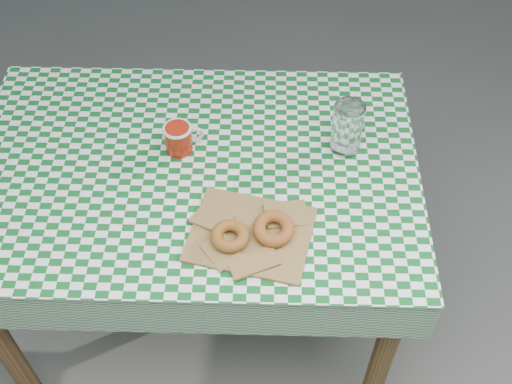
# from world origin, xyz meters

# --- Properties ---
(ground) EXTENTS (60.00, 60.00, 0.00)m
(ground) POSITION_xyz_m (0.00, 0.00, 0.00)
(ground) COLOR #575651
(ground) RESTS_ON ground
(table) EXTENTS (1.24, 0.90, 0.75)m
(table) POSITION_xyz_m (-0.12, -0.02, 0.38)
(table) COLOR #4F311B
(table) RESTS_ON ground
(tablecloth) EXTENTS (1.27, 0.92, 0.01)m
(tablecloth) POSITION_xyz_m (-0.12, -0.02, 0.75)
(tablecloth) COLOR #0D541D
(tablecloth) RESTS_ON table
(paper_bag) EXTENTS (0.31, 0.26, 0.02)m
(paper_bag) POSITION_xyz_m (0.07, -0.21, 0.76)
(paper_bag) COLOR olive
(paper_bag) RESTS_ON tablecloth
(bagel_front) EXTENTS (0.11, 0.11, 0.03)m
(bagel_front) POSITION_xyz_m (0.02, -0.24, 0.79)
(bagel_front) COLOR brown
(bagel_front) RESTS_ON paper_bag
(bagel_back) EXTENTS (0.11, 0.11, 0.03)m
(bagel_back) POSITION_xyz_m (0.12, -0.20, 0.79)
(bagel_back) COLOR #965B1F
(bagel_back) RESTS_ON paper_bag
(coffee_mug) EXTENTS (0.19, 0.19, 0.08)m
(coffee_mug) POSITION_xyz_m (-0.16, 0.05, 0.80)
(coffee_mug) COLOR maroon
(coffee_mug) RESTS_ON tablecloth
(drinking_glass) EXTENTS (0.08, 0.08, 0.15)m
(drinking_glass) POSITION_xyz_m (0.27, 0.12, 0.83)
(drinking_glass) COLOR white
(drinking_glass) RESTS_ON tablecloth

